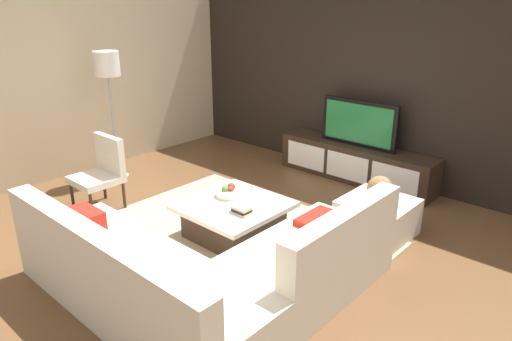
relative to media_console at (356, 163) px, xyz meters
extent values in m
plane|color=brown|center=(0.00, -2.40, -0.25)|extent=(14.00, 14.00, 0.00)
cube|color=black|center=(0.00, 0.30, 1.15)|extent=(6.40, 0.12, 2.80)
cube|color=beige|center=(-3.20, -2.20, 1.15)|extent=(0.12, 5.20, 2.80)
cube|color=tan|center=(-0.10, -2.40, -0.24)|extent=(2.99, 2.43, 0.01)
cube|color=#332319|center=(0.00, 0.00, 0.00)|extent=(2.24, 0.45, 0.50)
cube|color=white|center=(-0.69, -0.23, 0.00)|extent=(0.63, 0.01, 0.35)
cube|color=white|center=(0.00, -0.23, 0.00)|extent=(0.63, 0.01, 0.35)
cube|color=white|center=(0.69, -0.23, 0.00)|extent=(0.63, 0.01, 0.35)
cube|color=black|center=(0.00, 0.00, 0.56)|extent=(1.11, 0.05, 0.63)
cube|color=#1E7238|center=(0.00, -0.03, 0.56)|extent=(1.00, 0.01, 0.53)
cube|color=beige|center=(0.20, -3.70, -0.03)|extent=(2.50, 0.85, 0.43)
cube|color=beige|center=(0.20, -4.03, 0.39)|extent=(2.50, 0.18, 0.40)
cube|color=beige|center=(1.03, -2.52, -0.03)|extent=(0.85, 1.50, 0.43)
cube|color=beige|center=(1.36, -2.52, 0.39)|extent=(0.18, 1.50, 0.40)
cube|color=red|center=(-0.55, -3.70, 0.29)|extent=(0.36, 0.20, 0.22)
cube|color=red|center=(1.03, -2.14, 0.21)|extent=(0.60, 0.44, 0.06)
cube|color=#332319|center=(-0.10, -2.30, -0.08)|extent=(0.79, 0.81, 0.33)
cube|color=white|center=(-0.10, -2.30, 0.10)|extent=(0.98, 1.01, 0.05)
cylinder|color=#332319|center=(-2.02, -3.11, -0.06)|extent=(0.04, 0.04, 0.38)
cylinder|color=#332319|center=(-1.57, -3.11, -0.06)|extent=(0.04, 0.04, 0.38)
cylinder|color=#332319|center=(-2.02, -2.69, -0.06)|extent=(0.04, 0.04, 0.38)
cylinder|color=#332319|center=(-1.57, -2.69, -0.06)|extent=(0.04, 0.04, 0.38)
cube|color=beige|center=(-1.80, -2.90, 0.13)|extent=(0.52, 0.51, 0.08)
cube|color=beige|center=(-1.80, -2.69, 0.40)|extent=(0.52, 0.08, 0.45)
cylinder|color=#A5A5AA|center=(-2.55, -2.15, -0.24)|extent=(0.28, 0.28, 0.02)
cylinder|color=#A5A5AA|center=(-2.55, -2.15, 0.48)|extent=(0.03, 0.03, 1.40)
cylinder|color=white|center=(-2.55, -2.15, 1.34)|extent=(0.33, 0.33, 0.32)
cube|color=beige|center=(1.01, -1.25, -0.05)|extent=(0.70, 0.70, 0.40)
cylinder|color=silver|center=(-0.28, -2.20, 0.17)|extent=(0.28, 0.28, 0.07)
sphere|color=#B23326|center=(-0.25, -2.19, 0.21)|extent=(0.07, 0.07, 0.07)
sphere|color=#B23326|center=(-0.29, -2.14, 0.22)|extent=(0.09, 0.09, 0.09)
sphere|color=#4C8C33|center=(-0.30, -2.23, 0.22)|extent=(0.08, 0.08, 0.08)
sphere|color=#997247|center=(1.01, -1.25, 0.28)|extent=(0.27, 0.27, 0.27)
cube|color=#CCB78C|center=(0.12, -2.41, 0.14)|extent=(0.21, 0.14, 0.02)
cube|color=#1E232D|center=(0.13, -2.41, 0.16)|extent=(0.16, 0.14, 0.03)
cube|color=#CCB78C|center=(0.12, -2.41, 0.19)|extent=(0.20, 0.13, 0.03)
camera|label=1|loc=(3.05, -5.45, 2.16)|focal=32.76mm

